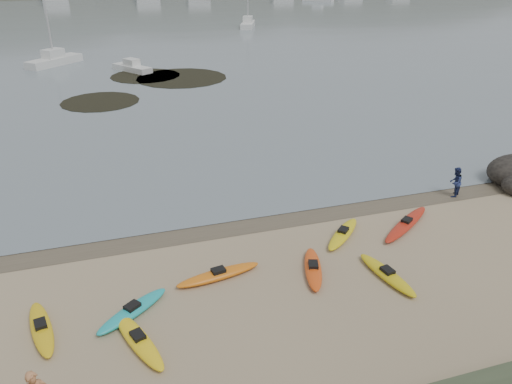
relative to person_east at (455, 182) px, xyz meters
name	(u,v)px	position (x,y,z in m)	size (l,w,h in m)	color
ground	(256,218)	(-11.27, 0.80, -0.85)	(600.00, 600.00, 0.00)	tan
wet_sand	(258,221)	(-11.27, 0.50, -0.85)	(60.00, 60.00, 0.00)	brown
kayaks	(267,275)	(-12.37, -4.29, -0.68)	(19.44, 7.79, 0.34)	yellow
person_east	(455,182)	(0.00, 0.00, 0.00)	(0.83, 0.65, 1.71)	navy
kelp_mats	(154,82)	(-12.65, 32.28, -0.83)	(17.09, 16.79, 0.04)	black
moored_boats	(166,19)	(-4.03, 83.55, -0.31)	(102.26, 85.28, 1.20)	silver
far_hills	(207,27)	(28.11, 194.77, -16.78)	(550.00, 135.00, 80.00)	#384235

